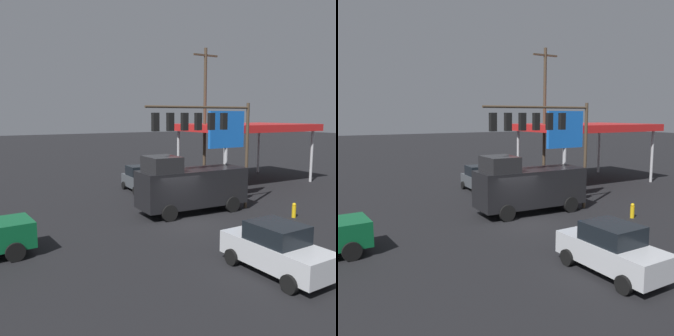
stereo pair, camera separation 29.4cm
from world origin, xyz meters
TOP-DOWN VIEW (x-y plane):
  - ground_plane at (0.00, 0.00)m, footprint 200.00×200.00m
  - traffic_signal_assembly at (-1.88, -0.86)m, footprint 7.32×0.43m
  - utility_pole at (-7.97, -9.27)m, footprint 2.40×0.26m
  - gas_station_canopy at (-11.75, -8.38)m, footprint 11.07×7.87m
  - price_sign at (-4.85, -2.56)m, footprint 2.85×0.27m
  - hatchback_crossing at (-1.63, -9.22)m, footprint 2.17×3.91m
  - sedan_waiting at (0.79, 7.36)m, footprint 2.16×4.45m
  - delivery_truck at (-1.35, -1.68)m, footprint 6.89×2.78m
  - fire_hydrant at (-5.96, 2.39)m, footprint 0.24×0.24m

SIDE VIEW (x-z plane):
  - ground_plane at x=0.00m, z-range 0.00..0.00m
  - fire_hydrant at x=-5.96m, z-range 0.00..0.88m
  - hatchback_crossing at x=-1.63m, z-range -0.04..1.93m
  - sedan_waiting at x=0.79m, z-range -0.01..1.92m
  - delivery_truck at x=-1.35m, z-range -0.10..3.48m
  - price_sign at x=-4.85m, z-range 1.57..7.78m
  - gas_station_canopy at x=-11.75m, z-range 2.23..7.40m
  - traffic_signal_assembly at x=-1.88m, z-range 1.83..8.53m
  - utility_pole at x=-7.97m, z-range 0.29..11.80m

